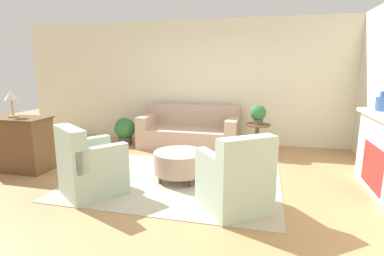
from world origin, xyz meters
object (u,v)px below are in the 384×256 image
object	(u,v)px
potted_plant_on_side_table	(258,114)
armchair_right	(236,181)
armchair_left	(89,168)
dresser	(17,143)
couch	(190,132)
ottoman_table	(179,162)
side_table	(257,134)
potted_plant_floor	(125,130)
table_lamp	(11,97)
vase_mantel_near	(382,103)

from	to	relation	value
potted_plant_on_side_table	armchair_right	bearing A→B (deg)	-94.16
armchair_left	dresser	size ratio (longest dim) A/B	0.89
couch	armchair_right	bearing A→B (deg)	-65.40
armchair_right	potted_plant_on_side_table	size ratio (longest dim) A/B	2.66
armchair_right	ottoman_table	distance (m)	1.25
side_table	potted_plant_floor	xyz separation A→B (m)	(-2.97, 0.12, -0.09)
armchair_right	table_lamp	distance (m)	3.94
ottoman_table	potted_plant_on_side_table	bearing A→B (deg)	56.74
couch	side_table	xyz separation A→B (m)	(1.47, -0.27, 0.10)
side_table	potted_plant_on_side_table	size ratio (longest dim) A/B	1.62
armchair_right	vase_mantel_near	bearing A→B (deg)	35.02
armchair_right	dresser	distance (m)	3.85
couch	dresser	bearing A→B (deg)	-139.01
couch	armchair_right	world-z (taller)	armchair_right
dresser	potted_plant_on_side_table	bearing A→B (deg)	25.66
ottoman_table	vase_mantel_near	xyz separation A→B (m)	(2.91, 0.57, 0.94)
armchair_left	vase_mantel_near	size ratio (longest dim) A/B	3.56
side_table	potted_plant_floor	world-z (taller)	side_table
armchair_left	potted_plant_on_side_table	world-z (taller)	potted_plant_on_side_table
couch	armchair_left	distance (m)	2.90
armchair_right	dresser	bearing A→B (deg)	170.74
ottoman_table	potted_plant_floor	xyz separation A→B (m)	(-1.83, 1.85, 0.04)
potted_plant_floor	table_lamp	world-z (taller)	table_lamp
ottoman_table	side_table	size ratio (longest dim) A/B	1.26
side_table	potted_plant_on_side_table	bearing A→B (deg)	-135.00
side_table	dresser	world-z (taller)	dresser
armchair_right	side_table	distance (m)	2.54
armchair_left	table_lamp	xyz separation A→B (m)	(-1.78, 0.62, 0.87)
ottoman_table	table_lamp	bearing A→B (deg)	-176.38
armchair_right	ottoman_table	world-z (taller)	armchair_right
armchair_right	potted_plant_on_side_table	distance (m)	2.58
armchair_left	dresser	distance (m)	1.88
armchair_right	vase_mantel_near	xyz separation A→B (m)	(1.96, 1.37, 0.85)
dresser	potted_plant_floor	world-z (taller)	dresser
side_table	potted_plant_on_side_table	world-z (taller)	potted_plant_on_side_table
armchair_left	side_table	distance (m)	3.36
potted_plant_on_side_table	table_lamp	world-z (taller)	table_lamp
couch	side_table	bearing A→B (deg)	-10.48
potted_plant_floor	table_lamp	size ratio (longest dim) A/B	1.36
side_table	potted_plant_on_side_table	distance (m)	0.41
armchair_right	ottoman_table	xyz separation A→B (m)	(-0.95, 0.80, -0.09)
vase_mantel_near	couch	bearing A→B (deg)	156.23
vase_mantel_near	dresser	bearing A→B (deg)	-172.53
side_table	vase_mantel_near	distance (m)	2.27
armchair_left	dresser	world-z (taller)	armchair_left
armchair_left	armchair_right	world-z (taller)	same
vase_mantel_near	armchair_left	bearing A→B (deg)	-160.96
vase_mantel_near	potted_plant_on_side_table	size ratio (longest dim) A/B	0.75
side_table	vase_mantel_near	bearing A→B (deg)	-33.09
armchair_right	side_table	xyz separation A→B (m)	(0.18, 2.53, 0.04)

